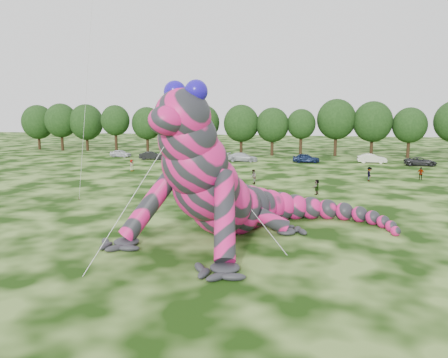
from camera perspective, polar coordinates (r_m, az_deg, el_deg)
ground at (r=26.71m, az=4.06°, el=-9.96°), size 240.00×240.00×0.00m
inflatable_gecko at (r=30.46m, az=1.27°, el=2.54°), size 24.72×26.34×10.45m
flying_kite at (r=40.46m, az=-16.90°, el=20.30°), size 4.81×3.41×19.17m
tree_0 at (r=102.22m, az=-23.09°, el=6.23°), size 6.91×6.22×9.51m
tree_1 at (r=97.84m, az=-20.47°, el=6.37°), size 6.74×6.07×9.81m
tree_2 at (r=95.76m, az=-17.51°, el=6.43°), size 7.04×6.34×9.64m
tree_3 at (r=90.93m, az=-13.97°, el=6.39°), size 5.81×5.23×9.44m
tree_4 at (r=90.04m, az=-10.00°, el=6.38°), size 6.22×5.60×9.06m
tree_5 at (r=87.60m, az=-6.07°, el=6.63°), size 7.16×6.44×9.80m
tree_6 at (r=84.40m, az=-2.80°, el=6.47°), size 6.52×5.86×9.49m
tree_7 at (r=83.00m, az=2.26°, el=6.42°), size 6.68×6.01×9.48m
tree_8 at (r=82.46m, az=6.33°, el=6.17°), size 6.14×5.53×8.94m
tree_9 at (r=82.52m, az=10.03°, el=6.00°), size 5.27×4.74×8.68m
tree_10 at (r=83.79m, az=14.43°, el=6.52°), size 7.09×6.38×10.50m
tree_11 at (r=83.98m, az=18.81°, el=6.18°), size 7.01×6.31×10.07m
tree_12 at (r=84.57m, az=23.03°, el=5.58°), size 5.99×5.39×8.97m
car_0 at (r=81.77m, az=-13.34°, el=3.29°), size 4.15×2.13×1.35m
car_1 at (r=76.68m, az=-9.45°, el=3.04°), size 4.33×2.09×1.37m
car_2 at (r=76.33m, az=-2.94°, el=3.16°), size 5.57×3.19×1.46m
car_3 at (r=72.85m, az=2.44°, el=2.87°), size 5.12×2.25×1.46m
car_4 at (r=72.55m, az=10.67°, el=2.71°), size 4.50×2.10×1.49m
car_5 at (r=74.69m, az=18.75°, el=2.56°), size 4.59×1.71×1.50m
car_6 at (r=73.86m, az=24.27°, el=2.10°), size 4.76×2.23×1.32m
spectator_5 at (r=45.81m, az=12.01°, el=-1.02°), size 0.90×1.53×1.57m
spectator_1 at (r=50.93m, az=3.85°, el=0.27°), size 0.84×0.97×1.73m
spectator_3 at (r=59.51m, az=24.30°, el=0.68°), size 0.98×0.62×1.55m
spectator_4 at (r=63.04m, az=-11.96°, el=1.76°), size 0.68×0.89×1.62m
spectator_2 at (r=55.83m, az=18.46°, el=0.61°), size 0.75×1.18×1.74m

